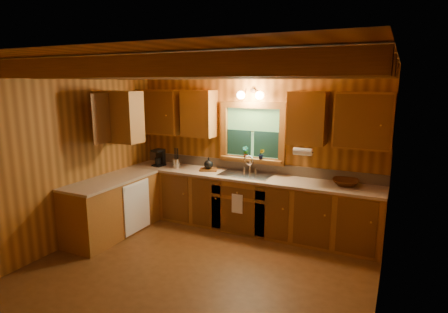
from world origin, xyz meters
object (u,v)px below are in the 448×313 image
Objects in this scene: sink at (246,178)px; wicker_basket at (346,182)px; coffee_maker at (159,158)px; cutting_board at (209,170)px.

sink is 1.53m from wicker_basket.
sink is 2.75× the size of coffee_maker.
wicker_basket is (1.53, 0.06, 0.09)m from sink.
wicker_basket is at bearing -19.94° from cutting_board.
coffee_maker is 3.17m from wicker_basket.
sink is 2.79× the size of cutting_board.
coffee_maker is at bearing -178.09° from wicker_basket.
coffee_maker is 0.97m from cutting_board.
coffee_maker reaches higher than wicker_basket.
wicker_basket is at bearing 2.39° from sink.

